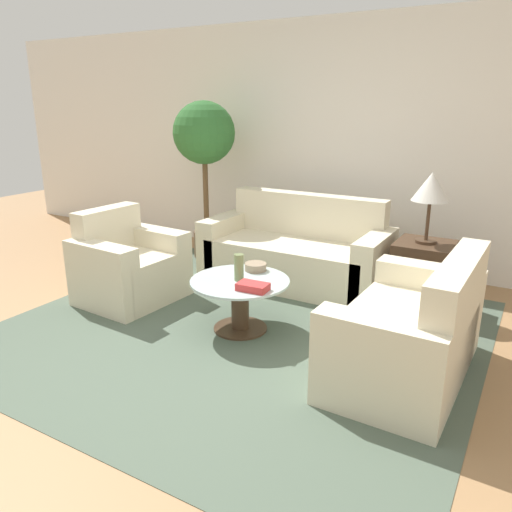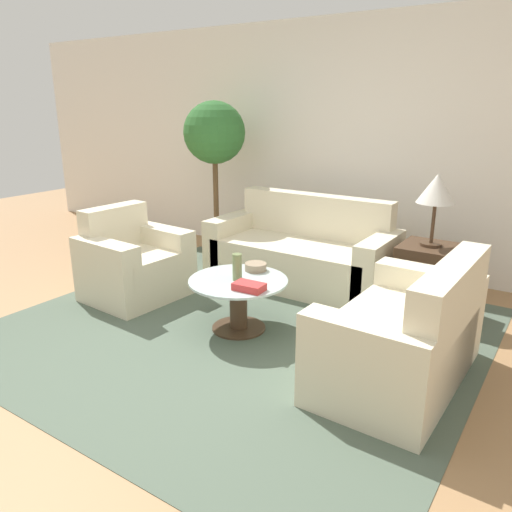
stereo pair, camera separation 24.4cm
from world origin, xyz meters
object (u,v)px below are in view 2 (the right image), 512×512
Objects in this scene: sofa_main at (303,255)px; vase at (237,267)px; loveseat at (409,341)px; potted_plant at (215,143)px; coffee_table at (238,297)px; table_lamp at (437,191)px; book_stack at (249,287)px; bowl at (256,267)px; armchair at (132,266)px.

vase is at bearing -85.63° from sofa_main.
potted_plant is (-2.74, 1.51, 1.02)m from loveseat.
loveseat is 1.36m from coffee_table.
loveseat is 2.24× the size of table_lamp.
loveseat is 5.73× the size of book_stack.
loveseat is at bearing 1.50° from book_stack.
potted_plant reaches higher than table_lamp.
sofa_main is 1.66m from potted_plant.
bowl is (-0.01, 0.26, 0.18)m from coffee_table.
sofa_main is 2.03× the size of armchair.
book_stack is (-0.93, -1.34, -0.61)m from table_lamp.
table_lamp is at bearing 46.87° from vase.
bowl is (-1.37, 0.29, 0.16)m from loveseat.
coffee_table is 0.32m from bowl.
armchair is at bearing 168.70° from book_stack.
vase is at bearing -133.13° from table_lamp.
coffee_table is 3.30× the size of book_stack.
table_lamp is 3.38× the size of bowl.
armchair is 2.61m from loveseat.
potted_plant is at bearing -117.42° from loveseat.
armchair reaches higher than bowl.
vase is at bearing -47.31° from potted_plant.
potted_plant reaches higher than vase.
coffee_table is (0.10, -1.24, -0.01)m from sofa_main.
loveseat is at bearing -88.09° from armchair.
armchair is 1.15× the size of coffee_table.
bowl is at bearing 92.15° from coffee_table.
sofa_main is 7.71× the size of book_stack.
armchair is 0.51× the size of potted_plant.
sofa_main is 1.93m from loveseat.
sofa_main is 3.01× the size of table_lamp.
loveseat reaches higher than book_stack.
armchair is 1.27m from vase.
bowl is at bearing -100.48° from loveseat.
sofa_main is at bearing -129.61° from loveseat.
potted_plant is at bearing 130.28° from book_stack.
coffee_table is 1.29× the size of table_lamp.
sofa_main is 2.33× the size of coffee_table.
potted_plant is (-1.28, 0.24, 1.02)m from sofa_main.
table_lamp is 1.74m from book_stack.
bowl is (1.23, 0.21, 0.16)m from armchair.
coffee_table is at bearing -85.55° from sofa_main.
potted_plant is 2.42m from book_stack.
coffee_table is (-1.36, 0.03, -0.02)m from loveseat.
book_stack is at bearing -62.27° from bowl.
sofa_main is at bearing 178.04° from table_lamp.
bowl is (-0.01, 0.27, -0.07)m from vase.
sofa_main reaches higher than armchair.
table_lamp is 2.56× the size of book_stack.
sofa_main is 1.03× the size of potted_plant.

